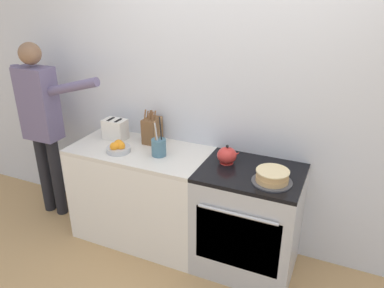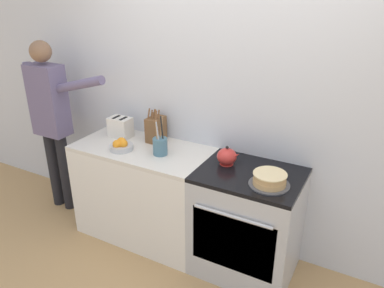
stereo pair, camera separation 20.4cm
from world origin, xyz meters
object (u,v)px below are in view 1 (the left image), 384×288
at_px(stove_range, 248,220).
at_px(knife_block, 152,130).
at_px(toaster, 115,129).
at_px(layer_cake, 272,177).
at_px(utensil_crock, 159,147).
at_px(tea_kettle, 227,155).
at_px(fruit_bowl, 118,148).
at_px(person_baker, 42,117).

xyz_separation_m(stove_range, knife_block, (-0.95, 0.18, 0.55)).
bearing_deg(toaster, stove_range, -4.99).
height_order(layer_cake, utensil_crock, utensil_crock).
bearing_deg(layer_cake, tea_kettle, 157.83).
height_order(stove_range, toaster, toaster).
bearing_deg(fruit_bowl, person_baker, 173.87).
relative_size(stove_range, toaster, 4.10).
xyz_separation_m(tea_kettle, utensil_crock, (-0.55, -0.09, 0.01)).
bearing_deg(toaster, knife_block, 11.78).
height_order(stove_range, fruit_bowl, fruit_bowl).
xyz_separation_m(tea_kettle, person_baker, (-1.79, -0.08, 0.08)).
bearing_deg(utensil_crock, tea_kettle, 9.76).
bearing_deg(knife_block, utensil_crock, -49.78).
xyz_separation_m(stove_range, toaster, (-1.29, 0.11, 0.53)).
relative_size(knife_block, person_baker, 0.18).
height_order(layer_cake, fruit_bowl, fruit_bowl).
relative_size(utensil_crock, toaster, 1.59).
bearing_deg(tea_kettle, person_baker, -177.30).
bearing_deg(fruit_bowl, utensil_crock, 14.43).
height_order(stove_range, layer_cake, layer_cake).
height_order(layer_cake, person_baker, person_baker).
xyz_separation_m(knife_block, utensil_crock, (0.18, -0.22, -0.03)).
bearing_deg(knife_block, tea_kettle, -9.49).
bearing_deg(tea_kettle, toaster, 177.19).
distance_m(knife_block, fruit_bowl, 0.35).
bearing_deg(toaster, tea_kettle, -2.81).
xyz_separation_m(layer_cake, knife_block, (-1.13, 0.28, 0.07)).
distance_m(layer_cake, fruit_bowl, 1.28).
bearing_deg(knife_block, toaster, -168.22).
height_order(tea_kettle, fruit_bowl, tea_kettle).
bearing_deg(person_baker, toaster, 10.82).
bearing_deg(utensil_crock, stove_range, 2.61).
relative_size(tea_kettle, person_baker, 0.11).
height_order(knife_block, toaster, knife_block).
bearing_deg(toaster, fruit_bowl, -51.76).
distance_m(tea_kettle, utensil_crock, 0.56).
bearing_deg(knife_block, stove_range, -10.88).
xyz_separation_m(knife_block, fruit_bowl, (-0.15, -0.30, -0.07)).
distance_m(stove_range, layer_cake, 0.53).
bearing_deg(tea_kettle, stove_range, -15.54).
bearing_deg(layer_cake, toaster, 171.75).
bearing_deg(knife_block, fruit_bowl, -116.66).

